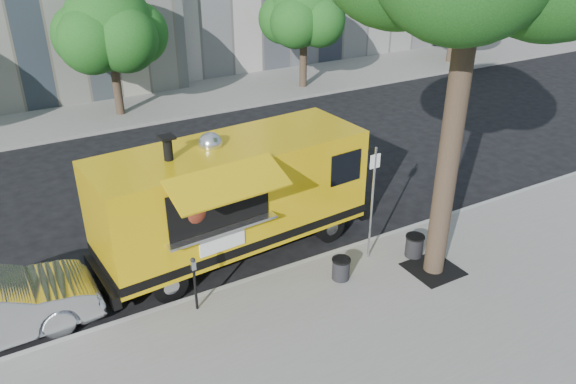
# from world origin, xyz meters

# --- Properties ---
(ground) EXTENTS (120.00, 120.00, 0.00)m
(ground) POSITION_xyz_m (0.00, 0.00, 0.00)
(ground) COLOR black
(ground) RESTS_ON ground
(sidewalk) EXTENTS (60.00, 6.00, 0.15)m
(sidewalk) POSITION_xyz_m (0.00, -4.00, 0.07)
(sidewalk) COLOR gray
(sidewalk) RESTS_ON ground
(curb) EXTENTS (60.00, 0.14, 0.16)m
(curb) POSITION_xyz_m (0.00, -0.93, 0.07)
(curb) COLOR #999993
(curb) RESTS_ON ground
(far_sidewalk) EXTENTS (60.00, 5.00, 0.15)m
(far_sidewalk) POSITION_xyz_m (0.00, 13.50, 0.07)
(far_sidewalk) COLOR gray
(far_sidewalk) RESTS_ON ground
(tree_well) EXTENTS (1.20, 1.20, 0.02)m
(tree_well) POSITION_xyz_m (2.60, -2.80, 0.15)
(tree_well) COLOR black
(tree_well) RESTS_ON sidewalk
(far_tree_b) EXTENTS (3.60, 3.60, 5.50)m
(far_tree_b) POSITION_xyz_m (-1.00, 12.70, 3.83)
(far_tree_b) COLOR #33261C
(far_tree_b) RESTS_ON far_sidewalk
(far_tree_c) EXTENTS (3.24, 3.24, 5.21)m
(far_tree_c) POSITION_xyz_m (8.00, 12.40, 3.72)
(far_tree_c) COLOR #33261C
(far_tree_c) RESTS_ON far_sidewalk
(sign_post) EXTENTS (0.28, 0.06, 3.00)m
(sign_post) POSITION_xyz_m (1.55, -1.55, 1.85)
(sign_post) COLOR silver
(sign_post) RESTS_ON sidewalk
(parking_meter) EXTENTS (0.11, 0.11, 1.33)m
(parking_meter) POSITION_xyz_m (-3.00, -1.35, 0.98)
(parking_meter) COLOR black
(parking_meter) RESTS_ON sidewalk
(food_truck) EXTENTS (7.31, 3.73, 3.54)m
(food_truck) POSITION_xyz_m (-1.20, 0.57, 1.67)
(food_truck) COLOR #E7B80C
(food_truck) RESTS_ON ground
(trash_bin_left) EXTENTS (0.48, 0.48, 0.58)m
(trash_bin_left) POSITION_xyz_m (2.59, -2.08, 0.46)
(trash_bin_left) COLOR black
(trash_bin_left) RESTS_ON sidewalk
(trash_bin_right) EXTENTS (0.46, 0.46, 0.55)m
(trash_bin_right) POSITION_xyz_m (0.41, -1.98, 0.44)
(trash_bin_right) COLOR black
(trash_bin_right) RESTS_ON sidewalk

